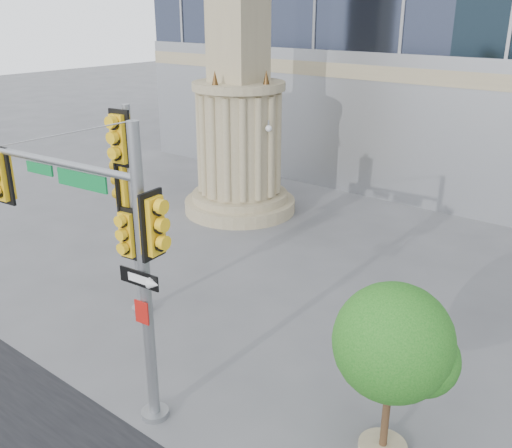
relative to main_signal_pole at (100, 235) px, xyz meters
The scene contains 5 objects.
ground 4.05m from the main_signal_pole, 75.24° to the left, with size 120.00×120.00×0.00m, color #545456.
monument 12.13m from the main_signal_pole, 117.72° to the left, with size 4.40×4.40×16.60m.
main_signal_pole is the anchor object (origin of this frame).
secondary_signal_pole 3.61m from the main_signal_pole, 132.98° to the left, with size 0.99×0.73×5.55m.
street_tree 5.74m from the main_signal_pole, 22.91° to the left, with size 2.15×2.10×3.36m.
Camera 1 is at (8.08, -7.52, 7.70)m, focal length 40.00 mm.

